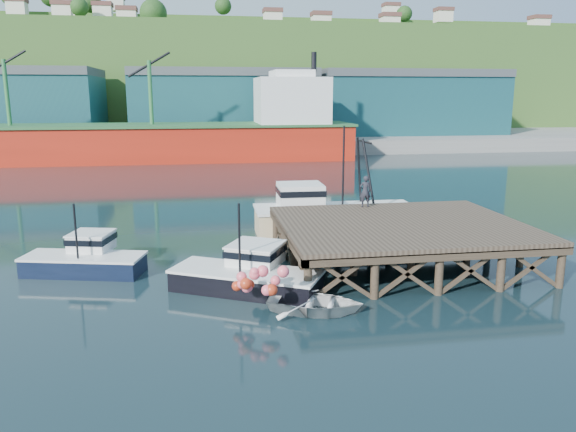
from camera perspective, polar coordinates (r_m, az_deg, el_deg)
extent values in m
plane|color=black|center=(27.85, 0.53, -5.31)|extent=(300.00, 300.00, 0.00)
cube|color=brown|center=(28.74, 11.40, -0.87)|extent=(12.00, 10.00, 0.25)
cube|color=#473828|center=(24.48, 15.35, -3.98)|extent=(12.00, 0.30, 0.35)
cylinder|color=#473828|center=(23.18, 2.03, -6.92)|extent=(0.36, 0.36, 2.60)
cylinder|color=#473828|center=(27.68, 25.95, -4.98)|extent=(0.36, 0.36, 2.60)
cylinder|color=#473828|center=(32.08, -1.25, -1.46)|extent=(0.36, 0.36, 2.60)
cylinder|color=#473828|center=(35.46, 17.31, -0.68)|extent=(0.36, 0.36, 2.60)
cube|color=gray|center=(96.55, -6.61, 7.81)|extent=(160.00, 40.00, 2.00)
cube|color=#184D51|center=(91.29, -6.54, 11.02)|extent=(28.00, 16.00, 9.00)
cube|color=#184D51|center=(97.50, 11.69, 10.92)|extent=(30.00, 16.00, 9.00)
cube|color=red|center=(74.79, -15.09, 7.11)|extent=(55.00, 9.50, 4.40)
cube|color=#26592D|center=(74.64, -15.19, 8.87)|extent=(55.50, 10.00, 0.30)
cube|color=silver|center=(75.21, 0.33, 11.60)|extent=(9.00, 9.00, 6.00)
cube|color=silver|center=(75.24, 0.33, 14.11)|extent=(5.00, 7.00, 1.20)
cylinder|color=black|center=(75.87, 2.65, 15.37)|extent=(0.70, 0.70, 2.50)
cube|color=#2D511E|center=(126.26, -7.41, 13.37)|extent=(220.00, 50.00, 22.00)
cube|color=black|center=(28.58, -20.01, -4.72)|extent=(5.85, 3.28, 0.86)
cube|color=silver|center=(28.45, -20.08, -3.85)|extent=(5.97, 3.34, 0.11)
cube|color=silver|center=(29.22, -19.33, -2.55)|extent=(2.18, 2.18, 0.86)
cube|color=black|center=(29.18, -19.36, -2.19)|extent=(2.31, 2.31, 0.29)
cylinder|color=black|center=(27.65, -20.75, -1.54)|extent=(0.10, 0.10, 2.67)
cube|color=black|center=(24.64, -4.27, -6.65)|extent=(6.75, 5.08, 0.88)
cube|color=silver|center=(24.49, -4.29, -5.63)|extent=(6.88, 5.18, 0.12)
cube|color=silver|center=(25.38, -3.30, -3.97)|extent=(2.87, 2.87, 0.88)
cube|color=black|center=(25.33, -3.30, -3.54)|extent=(3.03, 3.03, 0.29)
cylinder|color=black|center=(23.49, -4.96, -2.47)|extent=(0.10, 0.10, 3.14)
sphere|color=#FF5D6F|center=(21.83, -4.16, -7.40)|extent=(0.41, 0.41, 0.41)
sphere|color=#FF5D6F|center=(22.03, -1.91, -6.64)|extent=(0.41, 0.41, 0.41)
sphere|color=#B83217|center=(21.47, -2.79, -6.62)|extent=(0.41, 0.41, 0.41)
cube|color=beige|center=(34.54, 4.82, -0.52)|extent=(9.72, 3.53, 1.58)
cube|color=silver|center=(34.37, 4.85, 0.84)|extent=(9.90, 3.71, 0.13)
cube|color=silver|center=(33.77, 1.26, 1.96)|extent=(2.68, 2.51, 1.58)
cube|color=black|center=(33.71, 1.26, 2.55)|extent=(2.77, 2.60, 0.35)
cylinder|color=black|center=(34.09, 5.64, 4.70)|extent=(0.12, 0.12, 5.27)
imported|color=silver|center=(22.33, 2.79, -8.81)|extent=(4.48, 3.83, 0.78)
imported|color=black|center=(32.15, 7.85, 2.50)|extent=(0.67, 0.45, 1.78)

